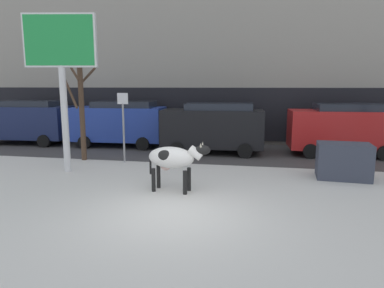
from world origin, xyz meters
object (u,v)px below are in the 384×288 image
(car_red_van, at_px, (343,128))
(street_sign, at_px, (123,122))
(car_blue_van, at_px, (120,122))
(car_navy_van, at_px, (27,121))
(bare_tree_left_lot, at_px, (81,107))
(billboard, at_px, (61,51))
(car_black_van, at_px, (213,127))
(dumpster, at_px, (343,161))
(cow_holstein, at_px, (173,158))
(pedestrian_near_billboard, at_px, (82,123))

(car_red_van, distance_m, street_sign, 9.64)
(car_blue_van, relative_size, street_sign, 1.66)
(car_navy_van, relative_size, bare_tree_left_lot, 1.08)
(billboard, xyz_separation_m, car_red_van, (10.57, 5.03, -3.07))
(car_black_van, distance_m, dumpster, 6.13)
(car_red_van, bearing_deg, car_blue_van, 177.91)
(car_navy_van, distance_m, car_blue_van, 5.22)
(billboard, xyz_separation_m, car_navy_van, (-5.38, 5.26, -3.07))
(car_black_van, xyz_separation_m, car_red_van, (5.77, 0.59, 0.00))
(cow_holstein, bearing_deg, car_navy_van, 144.70)
(street_sign, bearing_deg, dumpster, -6.78)
(cow_holstein, bearing_deg, dumpster, 25.24)
(car_blue_van, distance_m, street_sign, 4.00)
(cow_holstein, xyz_separation_m, car_black_van, (0.40, 6.12, 0.24))
(car_navy_van, distance_m, car_black_van, 10.21)
(dumpster, distance_m, street_sign, 8.33)
(bare_tree_left_lot, distance_m, street_sign, 1.97)
(billboard, bearing_deg, cow_holstein, -20.78)
(car_red_van, relative_size, street_sign, 1.66)
(billboard, distance_m, car_navy_van, 8.13)
(bare_tree_left_lot, xyz_separation_m, street_sign, (1.89, -0.12, -0.56))
(car_blue_van, height_order, car_black_van, same)
(car_navy_van, relative_size, car_black_van, 1.00)
(car_navy_van, height_order, dumpster, car_navy_van)
(car_navy_van, height_order, street_sign, street_sign)
(cow_holstein, bearing_deg, car_blue_van, 122.76)
(car_black_van, distance_m, street_sign, 4.25)
(billboard, bearing_deg, street_sign, 50.32)
(pedestrian_near_billboard, bearing_deg, cow_holstein, -50.06)
(car_navy_van, bearing_deg, car_red_van, -0.81)
(cow_holstein, bearing_deg, bare_tree_left_lot, 143.12)
(car_black_van, bearing_deg, bare_tree_left_lot, -154.09)
(car_red_van, xyz_separation_m, bare_tree_left_lot, (-10.96, -3.11, 0.98))
(cow_holstein, bearing_deg, car_red_van, 47.37)
(cow_holstein, height_order, car_navy_van, car_navy_van)
(bare_tree_left_lot, bearing_deg, car_black_van, 25.91)
(bare_tree_left_lot, bearing_deg, street_sign, -3.61)
(cow_holstein, distance_m, street_sign, 4.58)
(car_black_van, bearing_deg, billboard, -137.21)
(bare_tree_left_lot, relative_size, street_sign, 1.53)
(billboard, distance_m, pedestrian_near_billboard, 9.41)
(car_black_van, bearing_deg, pedestrian_near_billboard, 157.44)
(pedestrian_near_billboard, relative_size, bare_tree_left_lot, 0.40)
(bare_tree_left_lot, height_order, street_sign, bare_tree_left_lot)
(car_black_van, height_order, pedestrian_near_billboard, car_black_van)
(car_blue_van, xyz_separation_m, car_black_van, (4.96, -0.98, 0.00))
(dumpster, bearing_deg, cow_holstein, -154.76)
(billboard, distance_m, dumpster, 10.42)
(billboard, height_order, car_red_van, billboard)
(street_sign, bearing_deg, car_black_van, 38.63)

